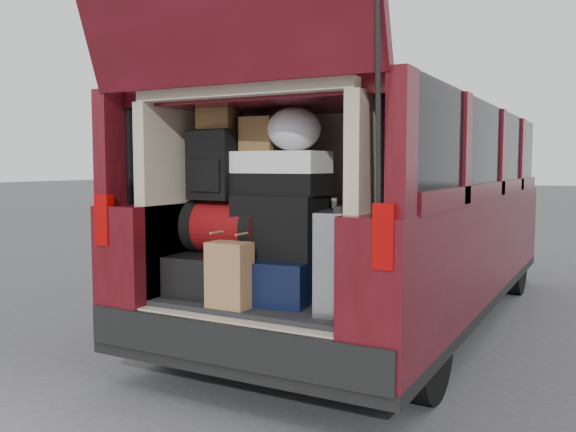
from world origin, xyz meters
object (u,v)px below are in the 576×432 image
at_px(navy_hardshell, 280,278).
at_px(backpack, 214,165).
at_px(silver_roller, 342,262).
at_px(black_soft_case, 279,226).
at_px(black_hardshell, 220,272).
at_px(red_duffel, 228,226).
at_px(twotone_duffel, 279,173).
at_px(kraft_bag, 229,275).

bearing_deg(navy_hardshell, backpack, -179.85).
bearing_deg(navy_hardshell, silver_roller, -22.26).
relative_size(black_soft_case, backpack, 1.19).
xyz_separation_m(black_hardshell, silver_roller, (0.88, -0.11, 0.15)).
relative_size(red_duffel, black_soft_case, 1.01).
relative_size(red_duffel, twotone_duffel, 0.89).
bearing_deg(navy_hardshell, red_duffel, 172.55).
xyz_separation_m(silver_roller, twotone_duffel, (-0.48, 0.17, 0.47)).
bearing_deg(black_soft_case, navy_hardshell, -50.90).
relative_size(silver_roller, backpack, 1.28).
xyz_separation_m(black_soft_case, backpack, (-0.42, -0.07, 0.36)).
distance_m(black_hardshell, backpack, 0.67).
relative_size(black_hardshell, twotone_duffel, 1.07).
distance_m(silver_roller, black_soft_case, 0.51).
distance_m(black_soft_case, backpack, 0.56).
bearing_deg(navy_hardshell, black_soft_case, 124.57).
xyz_separation_m(navy_hardshell, backpack, (-0.44, -0.05, 0.67)).
bearing_deg(backpack, black_soft_case, 10.94).
bearing_deg(black_hardshell, silver_roller, -11.21).
height_order(red_duffel, twotone_duffel, twotone_duffel).
xyz_separation_m(silver_roller, red_duffel, (-0.82, 0.13, 0.14)).
height_order(black_hardshell, black_soft_case, black_soft_case).
height_order(navy_hardshell, red_duffel, red_duffel).
height_order(kraft_bag, black_soft_case, black_soft_case).
bearing_deg(silver_roller, navy_hardshell, 153.54).
bearing_deg(black_hardshell, black_soft_case, 0.59).
bearing_deg(backpack, twotone_duffel, 15.16).
xyz_separation_m(silver_roller, kraft_bag, (-0.59, -0.21, -0.09)).
xyz_separation_m(silver_roller, black_soft_case, (-0.47, 0.14, 0.16)).
bearing_deg(twotone_duffel, navy_hardshell, -51.98).
bearing_deg(red_duffel, silver_roller, -8.56).
bearing_deg(kraft_bag, twotone_duffel, 74.68).
xyz_separation_m(black_hardshell, navy_hardshell, (0.42, 0.02, 0.00)).
distance_m(red_duffel, black_soft_case, 0.36).
xyz_separation_m(black_hardshell, twotone_duffel, (0.39, 0.06, 0.62)).
xyz_separation_m(black_hardshell, red_duffel, (0.05, 0.02, 0.29)).
height_order(navy_hardshell, backpack, backpack).
bearing_deg(backpack, black_hardshell, 74.84).
distance_m(kraft_bag, twotone_duffel, 0.68).
xyz_separation_m(red_duffel, twotone_duffel, (0.34, 0.04, 0.33)).
relative_size(black_soft_case, twotone_duffel, 0.89).
bearing_deg(black_hardshell, kraft_bag, -51.69).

